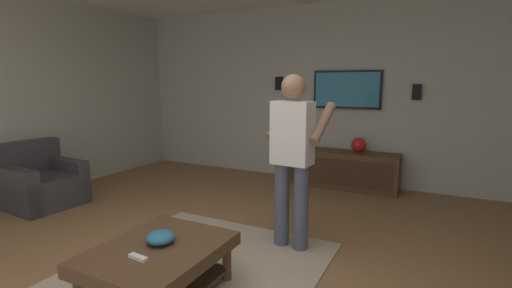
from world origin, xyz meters
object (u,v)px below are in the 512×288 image
(vase_round, at_px, (359,145))
(wall_speaker_left, at_px, (417,92))
(media_console, at_px, (340,169))
(tv, at_px, (347,90))
(bowl, at_px, (161,237))
(remote_white, at_px, (138,257))
(person_standing, at_px, (293,152))
(wall_speaker_right, at_px, (279,83))
(coffee_table, at_px, (159,260))
(armchair, at_px, (41,184))

(vase_round, height_order, wall_speaker_left, wall_speaker_left)
(media_console, xyz_separation_m, vase_round, (0.04, -0.25, 0.39))
(tv, bearing_deg, wall_speaker_left, 90.77)
(bowl, height_order, remote_white, bowl)
(person_standing, xyz_separation_m, vase_round, (2.29, -0.16, -0.27))
(wall_speaker_left, height_order, wall_speaker_right, wall_speaker_right)
(bowl, bearing_deg, media_console, -7.79)
(person_standing, bearing_deg, tv, 7.16)
(person_standing, distance_m, remote_white, 1.62)
(remote_white, bearing_deg, bowl, -78.41)
(media_console, distance_m, wall_speaker_left, 1.54)
(tv, xyz_separation_m, bowl, (-3.68, 0.47, -1.02))
(wall_speaker_right, bearing_deg, remote_white, -170.09)
(wall_speaker_left, bearing_deg, wall_speaker_right, 90.00)
(remote_white, relative_size, wall_speaker_left, 0.68)
(coffee_table, relative_size, vase_round, 4.55)
(tv, relative_size, wall_speaker_right, 4.65)
(wall_speaker_right, bearing_deg, media_console, -102.67)
(armchair, bearing_deg, bowl, -13.52)
(media_console, height_order, person_standing, person_standing)
(media_console, bearing_deg, bowl, -7.79)
(tv, relative_size, bowl, 4.92)
(coffee_table, bearing_deg, armchair, 71.96)
(armchair, distance_m, wall_speaker_right, 3.75)
(tv, height_order, remote_white, tv)
(person_standing, distance_m, vase_round, 2.31)
(bowl, height_order, wall_speaker_right, wall_speaker_right)
(armchair, relative_size, person_standing, 0.52)
(coffee_table, xyz_separation_m, wall_speaker_left, (3.74, -1.43, 1.15))
(media_console, distance_m, wall_speaker_right, 1.73)
(wall_speaker_right, bearing_deg, tv, -90.66)
(bowl, distance_m, remote_white, 0.26)
(wall_speaker_right, bearing_deg, bowl, -169.86)
(bowl, bearing_deg, wall_speaker_left, -21.43)
(tv, distance_m, remote_white, 4.09)
(armchair, relative_size, remote_white, 5.73)
(coffee_table, relative_size, wall_speaker_left, 4.55)
(armchair, height_order, tv, tv)
(wall_speaker_left, bearing_deg, media_console, 104.55)
(bowl, bearing_deg, wall_speaker_right, 10.14)
(armchair, distance_m, vase_round, 4.37)
(coffee_table, height_order, remote_white, remote_white)
(remote_white, bearing_deg, armchair, -16.66)
(bowl, relative_size, wall_speaker_right, 0.94)
(vase_round, bearing_deg, person_standing, 176.11)
(person_standing, height_order, bowl, person_standing)
(armchair, xyz_separation_m, remote_white, (-1.11, -2.78, 0.13))
(armchair, relative_size, wall_speaker_right, 3.91)
(coffee_table, distance_m, vase_round, 3.61)
(person_standing, height_order, remote_white, person_standing)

